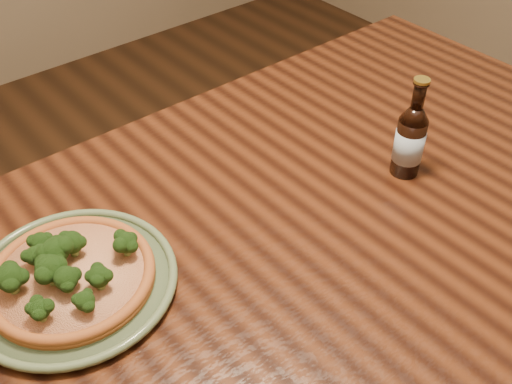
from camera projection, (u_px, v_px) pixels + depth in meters
table at (284, 267)px, 1.07m from camera, size 1.60×0.90×0.75m
plate at (73, 282)px, 0.91m from camera, size 0.32×0.32×0.02m
pizza at (69, 274)px, 0.90m from camera, size 0.25×0.25×0.07m
beer_bottle at (410, 140)px, 1.09m from camera, size 0.05×0.05×0.20m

